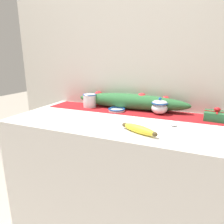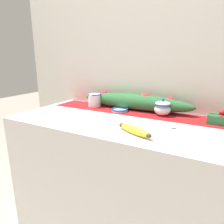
{
  "view_description": "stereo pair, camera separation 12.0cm",
  "coord_description": "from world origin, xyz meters",
  "px_view_note": "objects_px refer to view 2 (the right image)",
  "views": [
    {
      "loc": [
        0.42,
        -1.11,
        1.3
      ],
      "look_at": [
        -0.02,
        -0.04,
        0.99
      ],
      "focal_mm": 32.0,
      "sensor_mm": 36.0,
      "label": 1
    },
    {
      "loc": [
        0.53,
        -1.06,
        1.3
      ],
      "look_at": [
        -0.02,
        -0.04,
        0.99
      ],
      "focal_mm": 32.0,
      "sensor_mm": 36.0,
      "label": 2
    }
  ],
  "objects_px": {
    "cream_pitcher": "(95,100)",
    "spoon": "(172,127)",
    "banana": "(134,130)",
    "gift_box": "(221,119)",
    "sugar_bowl": "(163,108)",
    "small_dish": "(120,110)"
  },
  "relations": [
    {
      "from": "sugar_bowl",
      "to": "gift_box",
      "type": "xyz_separation_m",
      "value": [
        0.34,
        -0.01,
        -0.02
      ]
    },
    {
      "from": "sugar_bowl",
      "to": "banana",
      "type": "relative_size",
      "value": 0.54
    },
    {
      "from": "cream_pitcher",
      "to": "small_dish",
      "type": "relative_size",
      "value": 1.01
    },
    {
      "from": "banana",
      "to": "gift_box",
      "type": "height_order",
      "value": "gift_box"
    },
    {
      "from": "small_dish",
      "to": "sugar_bowl",
      "type": "bearing_deg",
      "value": 7.78
    },
    {
      "from": "cream_pitcher",
      "to": "banana",
      "type": "xyz_separation_m",
      "value": [
        0.49,
        -0.4,
        -0.04
      ]
    },
    {
      "from": "cream_pitcher",
      "to": "banana",
      "type": "bearing_deg",
      "value": -38.85
    },
    {
      "from": "gift_box",
      "to": "small_dish",
      "type": "bearing_deg",
      "value": -177.59
    },
    {
      "from": "cream_pitcher",
      "to": "small_dish",
      "type": "height_order",
      "value": "cream_pitcher"
    },
    {
      "from": "banana",
      "to": "gift_box",
      "type": "relative_size",
      "value": 1.44
    },
    {
      "from": "sugar_bowl",
      "to": "gift_box",
      "type": "bearing_deg",
      "value": -2.2
    },
    {
      "from": "cream_pitcher",
      "to": "gift_box",
      "type": "distance_m",
      "value": 0.87
    },
    {
      "from": "sugar_bowl",
      "to": "gift_box",
      "type": "height_order",
      "value": "sugar_bowl"
    },
    {
      "from": "gift_box",
      "to": "banana",
      "type": "bearing_deg",
      "value": -134.42
    },
    {
      "from": "small_dish",
      "to": "banana",
      "type": "xyz_separation_m",
      "value": [
        0.26,
        -0.36,
        0.01
      ]
    },
    {
      "from": "small_dish",
      "to": "banana",
      "type": "height_order",
      "value": "banana"
    },
    {
      "from": "banana",
      "to": "cream_pitcher",
      "type": "bearing_deg",
      "value": 141.15
    },
    {
      "from": "cream_pitcher",
      "to": "spoon",
      "type": "height_order",
      "value": "cream_pitcher"
    },
    {
      "from": "cream_pitcher",
      "to": "sugar_bowl",
      "type": "relative_size",
      "value": 1.07
    },
    {
      "from": "banana",
      "to": "spoon",
      "type": "height_order",
      "value": "banana"
    },
    {
      "from": "sugar_bowl",
      "to": "banana",
      "type": "bearing_deg",
      "value": -94.94
    },
    {
      "from": "small_dish",
      "to": "spoon",
      "type": "height_order",
      "value": "small_dish"
    }
  ]
}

